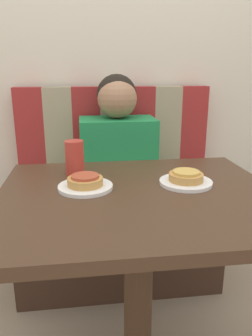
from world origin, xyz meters
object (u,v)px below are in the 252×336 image
at_px(plate_left, 85,187).
at_px(drinking_cup, 75,158).
at_px(pizza_right, 186,176).
at_px(pizza_left, 85,181).
at_px(plate_right, 186,182).
at_px(person, 118,144).

height_order(plate_left, drinking_cup, drinking_cup).
bearing_deg(plate_left, drinking_cup, 102.71).
bearing_deg(pizza_right, pizza_left, 180.00).
distance_m(plate_right, drinking_cup, 0.41).
relative_size(plate_left, pizza_left, 1.54).
distance_m(person, drinking_cup, 0.48).
distance_m(plate_right, pizza_left, 0.34).
xyz_separation_m(pizza_right, drinking_cup, (-0.37, 0.15, 0.04)).
bearing_deg(person, pizza_left, -105.93).
xyz_separation_m(person, plate_right, (0.17, -0.59, -0.00)).
height_order(person, drinking_cup, person).
distance_m(plate_right, pizza_right, 0.02).
bearing_deg(plate_left, plate_right, 0.00).
bearing_deg(pizza_left, drinking_cup, 102.71).
relative_size(plate_left, plate_right, 1.00).
distance_m(plate_left, pizza_right, 0.34).
relative_size(plate_left, pizza_right, 1.54).
distance_m(plate_left, pizza_left, 0.02).
xyz_separation_m(pizza_left, drinking_cup, (-0.03, 0.15, 0.04)).
height_order(plate_right, pizza_left, pizza_left).
bearing_deg(pizza_right, person, 105.93).
distance_m(pizza_right, drinking_cup, 0.40).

